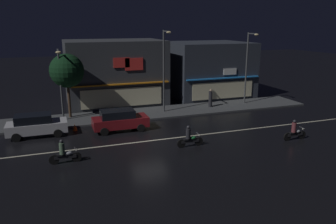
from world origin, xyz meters
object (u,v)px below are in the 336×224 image
(motorcycle_lead, at_px, (295,131))
(parked_car_near_kerb, at_px, (36,125))
(streetlamp_mid, at_px, (164,65))
(motorcycle_following, at_px, (189,138))
(streetlamp_east, at_px, (248,63))
(traffic_cone, at_px, (75,127))
(streetlamp_west, at_px, (60,78))
(parked_car_trailing, at_px, (120,120))
(motorcycle_opposite_lane, at_px, (64,153))
(pedestrian_on_sidewalk, at_px, (210,99))

(motorcycle_lead, bearing_deg, parked_car_near_kerb, -14.17)
(streetlamp_mid, distance_m, motorcycle_following, 9.77)
(streetlamp_east, relative_size, motorcycle_lead, 3.79)
(streetlamp_east, xyz_separation_m, motorcycle_lead, (-2.58, -10.58, -3.75))
(streetlamp_east, relative_size, traffic_cone, 13.09)
(streetlamp_mid, distance_m, motorcycle_lead, 12.63)
(motorcycle_lead, relative_size, motorcycle_following, 1.00)
(parked_car_near_kerb, xyz_separation_m, motorcycle_lead, (17.64, -7.14, -0.24))
(streetlamp_west, bearing_deg, streetlamp_mid, -1.17)
(motorcycle_lead, bearing_deg, motorcycle_following, -1.21)
(streetlamp_mid, xyz_separation_m, streetlamp_east, (9.07, 0.48, -0.15))
(parked_car_near_kerb, relative_size, parked_car_trailing, 1.00)
(parked_car_trailing, height_order, motorcycle_lead, parked_car_trailing)
(streetlamp_east, relative_size, motorcycle_following, 3.79)
(streetlamp_west, xyz_separation_m, motorcycle_following, (7.86, -9.05, -3.14))
(streetlamp_mid, height_order, streetlamp_east, streetlamp_mid)
(streetlamp_mid, height_order, motorcycle_opposite_lane, streetlamp_mid)
(motorcycle_opposite_lane, relative_size, traffic_cone, 3.45)
(motorcycle_following, relative_size, motorcycle_opposite_lane, 1.00)
(streetlamp_west, xyz_separation_m, streetlamp_mid, (9.09, -0.19, 0.76))
(motorcycle_lead, bearing_deg, streetlamp_east, -95.84)
(streetlamp_west, distance_m, traffic_cone, 4.54)
(streetlamp_mid, distance_m, pedestrian_on_sidewalk, 6.13)
(streetlamp_east, xyz_separation_m, parked_car_trailing, (-14.08, -4.20, -3.51))
(parked_car_near_kerb, bearing_deg, motorcycle_following, -30.76)
(motorcycle_lead, bearing_deg, pedestrian_on_sidewalk, -73.83)
(streetlamp_west, relative_size, pedestrian_on_sidewalk, 3.42)
(streetlamp_east, height_order, parked_car_trailing, streetlamp_east)
(pedestrian_on_sidewalk, bearing_deg, streetlamp_east, 166.68)
(streetlamp_east, xyz_separation_m, pedestrian_on_sidewalk, (-4.11, -0.09, -3.43))
(motorcycle_lead, bearing_deg, parked_car_trailing, -21.18)
(parked_car_trailing, relative_size, traffic_cone, 7.82)
(parked_car_near_kerb, distance_m, motorcycle_opposite_lane, 6.21)
(motorcycle_following, distance_m, motorcycle_opposite_lane, 8.19)
(pedestrian_on_sidewalk, xyz_separation_m, motorcycle_lead, (1.53, -10.49, -0.32))
(streetlamp_west, xyz_separation_m, parked_car_near_kerb, (-2.06, -3.15, -2.91))
(streetlamp_east, bearing_deg, traffic_cone, -169.93)
(streetlamp_east, distance_m, parked_car_trailing, 15.11)
(parked_car_trailing, bearing_deg, streetlamp_east, -163.39)
(streetlamp_mid, relative_size, motorcycle_lead, 3.95)
(streetlamp_mid, height_order, motorcycle_lead, streetlamp_mid)
(parked_car_trailing, relative_size, motorcycle_opposite_lane, 2.26)
(streetlamp_mid, height_order, pedestrian_on_sidewalk, streetlamp_mid)
(parked_car_near_kerb, bearing_deg, motorcycle_opposite_lane, -73.84)
(streetlamp_mid, xyz_separation_m, motorcycle_lead, (6.49, -10.10, -3.90))
(streetlamp_mid, xyz_separation_m, motorcycle_following, (-1.23, -8.87, -3.90))
(streetlamp_east, bearing_deg, motorcycle_opposite_lane, -153.05)
(streetlamp_mid, bearing_deg, motorcycle_following, -97.89)
(pedestrian_on_sidewalk, distance_m, traffic_cone, 13.67)
(parked_car_trailing, distance_m, motorcycle_lead, 13.15)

